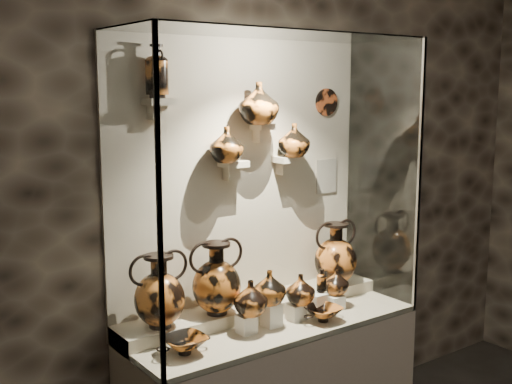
% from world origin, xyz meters
% --- Properties ---
extents(wall_back, '(5.00, 0.02, 3.20)m').
position_xyz_m(wall_back, '(0.00, 2.50, 1.60)').
color(wall_back, black).
rests_on(wall_back, ground).
extents(front_tier, '(1.68, 0.58, 0.03)m').
position_xyz_m(front_tier, '(0.00, 2.18, 0.82)').
color(front_tier, '#BCAD91').
rests_on(front_tier, plinth).
extents(rear_tier, '(1.70, 0.25, 0.10)m').
position_xyz_m(rear_tier, '(0.00, 2.35, 0.85)').
color(rear_tier, '#BCAD91').
rests_on(rear_tier, plinth).
extents(back_panel, '(1.70, 0.03, 1.60)m').
position_xyz_m(back_panel, '(0.00, 2.50, 1.60)').
color(back_panel, beige).
rests_on(back_panel, plinth).
extents(glass_front, '(1.70, 0.01, 1.60)m').
position_xyz_m(glass_front, '(0.00, 1.88, 1.60)').
color(glass_front, white).
rests_on(glass_front, plinth).
extents(glass_left, '(0.01, 0.60, 1.60)m').
position_xyz_m(glass_left, '(-0.85, 2.18, 1.60)').
color(glass_left, white).
rests_on(glass_left, plinth).
extents(glass_right, '(0.01, 0.60, 1.60)m').
position_xyz_m(glass_right, '(0.85, 2.18, 1.60)').
color(glass_right, white).
rests_on(glass_right, plinth).
extents(glass_top, '(1.70, 0.60, 0.01)m').
position_xyz_m(glass_top, '(0.00, 2.18, 2.40)').
color(glass_top, white).
rests_on(glass_top, back_panel).
extents(frame_post_left, '(0.02, 0.02, 1.60)m').
position_xyz_m(frame_post_left, '(-0.84, 1.89, 1.60)').
color(frame_post_left, gray).
rests_on(frame_post_left, plinth).
extents(frame_post_right, '(0.02, 0.02, 1.60)m').
position_xyz_m(frame_post_right, '(0.84, 1.89, 1.60)').
color(frame_post_right, gray).
rests_on(frame_post_right, plinth).
extents(pedestal_a, '(0.09, 0.09, 0.10)m').
position_xyz_m(pedestal_a, '(-0.22, 2.13, 0.88)').
color(pedestal_a, white).
rests_on(pedestal_a, front_tier).
extents(pedestal_b, '(0.09, 0.09, 0.13)m').
position_xyz_m(pedestal_b, '(-0.05, 2.13, 0.90)').
color(pedestal_b, white).
rests_on(pedestal_b, front_tier).
extents(pedestal_c, '(0.09, 0.09, 0.09)m').
position_xyz_m(pedestal_c, '(0.12, 2.13, 0.88)').
color(pedestal_c, white).
rests_on(pedestal_c, front_tier).
extents(pedestal_d, '(0.09, 0.09, 0.12)m').
position_xyz_m(pedestal_d, '(0.28, 2.13, 0.89)').
color(pedestal_d, white).
rests_on(pedestal_d, front_tier).
extents(pedestal_e, '(0.09, 0.09, 0.08)m').
position_xyz_m(pedestal_e, '(0.42, 2.13, 0.87)').
color(pedestal_e, white).
rests_on(pedestal_e, front_tier).
extents(bracket_ul, '(0.14, 0.12, 0.04)m').
position_xyz_m(bracket_ul, '(-0.55, 2.42, 2.05)').
color(bracket_ul, beige).
rests_on(bracket_ul, back_panel).
extents(bracket_ca, '(0.14, 0.12, 0.04)m').
position_xyz_m(bracket_ca, '(-0.10, 2.42, 1.70)').
color(bracket_ca, beige).
rests_on(bracket_ca, back_panel).
extents(bracket_cb, '(0.10, 0.12, 0.04)m').
position_xyz_m(bracket_cb, '(0.10, 2.42, 1.90)').
color(bracket_cb, beige).
rests_on(bracket_cb, back_panel).
extents(bracket_cc, '(0.14, 0.12, 0.04)m').
position_xyz_m(bracket_cc, '(0.28, 2.42, 1.70)').
color(bracket_cc, beige).
rests_on(bracket_cc, back_panel).
extents(amphora_left, '(0.38, 0.38, 0.39)m').
position_xyz_m(amphora_left, '(-0.63, 2.32, 1.09)').
color(amphora_left, '#C56925').
rests_on(amphora_left, rear_tier).
extents(amphora_mid, '(0.40, 0.40, 0.40)m').
position_xyz_m(amphora_mid, '(-0.29, 2.31, 1.10)').
color(amphora_mid, '#BA6220').
rests_on(amphora_mid, rear_tier).
extents(amphora_right, '(0.39, 0.39, 0.40)m').
position_xyz_m(amphora_right, '(0.59, 2.31, 1.10)').
color(amphora_right, '#C56925').
rests_on(amphora_right, rear_tier).
extents(jug_a, '(0.21, 0.21, 0.19)m').
position_xyz_m(jug_a, '(-0.20, 2.11, 1.02)').
color(jug_a, '#C56925').
rests_on(jug_a, pedestal_a).
extents(jug_b, '(0.19, 0.19, 0.19)m').
position_xyz_m(jug_b, '(-0.07, 2.13, 1.05)').
color(jug_b, '#BA6220').
rests_on(jug_b, pedestal_b).
extents(jug_c, '(0.21, 0.21, 0.17)m').
position_xyz_m(jug_c, '(0.14, 2.11, 1.01)').
color(jug_c, '#C56925').
rests_on(jug_c, pedestal_c).
extents(jug_e, '(0.19, 0.19, 0.15)m').
position_xyz_m(jug_e, '(0.44, 2.15, 0.99)').
color(jug_e, '#C56925').
rests_on(jug_e, pedestal_e).
extents(lekythos_small, '(0.09, 0.09, 0.16)m').
position_xyz_m(lekythos_small, '(0.31, 2.13, 1.03)').
color(lekythos_small, '#BA6220').
rests_on(lekythos_small, pedestal_d).
extents(kylix_left, '(0.32, 0.29, 0.11)m').
position_xyz_m(kylix_left, '(-0.62, 2.09, 0.88)').
color(kylix_left, '#BA6220').
rests_on(kylix_left, front_tier).
extents(kylix_right, '(0.31, 0.28, 0.10)m').
position_xyz_m(kylix_right, '(0.23, 2.02, 0.88)').
color(kylix_right, '#C56925').
rests_on(kylix_right, front_tier).
extents(lekythos_tall, '(0.14, 0.14, 0.30)m').
position_xyz_m(lekythos_tall, '(-0.56, 2.41, 2.22)').
color(lekythos_tall, '#C56925').
rests_on(lekythos_tall, bracket_ul).
extents(ovoid_vase_a, '(0.25, 0.25, 0.19)m').
position_xyz_m(ovoid_vase_a, '(-0.17, 2.38, 1.81)').
color(ovoid_vase_a, '#BA6220').
rests_on(ovoid_vase_a, bracket_ca).
extents(ovoid_vase_b, '(0.28, 0.28, 0.23)m').
position_xyz_m(ovoid_vase_b, '(0.03, 2.36, 2.03)').
color(ovoid_vase_b, '#BA6220').
rests_on(ovoid_vase_b, bracket_cb).
extents(ovoid_vase_c, '(0.21, 0.21, 0.20)m').
position_xyz_m(ovoid_vase_c, '(0.30, 2.38, 1.82)').
color(ovoid_vase_c, '#BA6220').
rests_on(ovoid_vase_c, bracket_cc).
extents(wall_plate, '(0.17, 0.02, 0.17)m').
position_xyz_m(wall_plate, '(0.63, 2.47, 2.03)').
color(wall_plate, '#B54E23').
rests_on(wall_plate, back_panel).
extents(info_placard, '(0.16, 0.01, 0.22)m').
position_xyz_m(info_placard, '(0.65, 2.47, 1.56)').
color(info_placard, beige).
rests_on(info_placard, back_panel).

